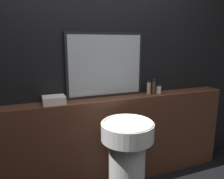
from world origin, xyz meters
TOP-DOWN VIEW (x-y plane):
  - wall_back at (0.00, 1.31)m, footprint 8.00×0.06m
  - vanity_counter at (0.00, 1.18)m, footprint 2.88×0.21m
  - pedestal_sink at (0.03, 0.72)m, footprint 0.45×0.45m
  - mirror at (0.03, 1.26)m, footprint 0.82×0.03m
  - towel_stack at (-0.52, 1.18)m, footprint 0.21×0.16m
  - shampoo_bottle at (0.50, 1.18)m, footprint 0.04×0.04m
  - conditioner_bottle at (0.56, 1.18)m, footprint 0.04×0.04m
  - lotion_bottle at (0.63, 1.18)m, footprint 0.05×0.05m

SIDE VIEW (x-z plane):
  - vanity_counter at x=0.00m, z-range 0.00..0.96m
  - pedestal_sink at x=0.03m, z-range 0.06..0.93m
  - towel_stack at x=-0.52m, z-range 0.96..1.04m
  - lotion_bottle at x=0.63m, z-range 0.96..1.06m
  - shampoo_bottle at x=0.50m, z-range 0.96..1.12m
  - conditioner_bottle at x=0.56m, z-range 0.96..1.12m
  - wall_back at x=0.00m, z-range 0.00..2.50m
  - mirror at x=0.03m, z-range 0.96..1.62m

